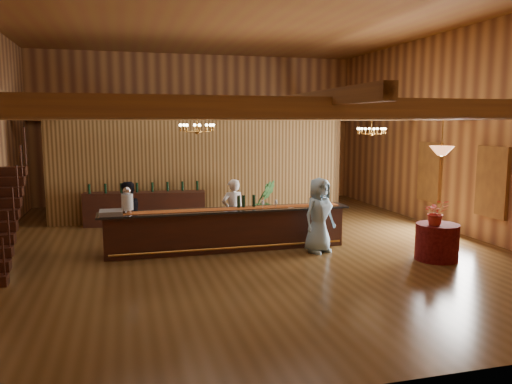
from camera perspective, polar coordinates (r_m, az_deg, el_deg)
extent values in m
plane|color=brown|center=(12.53, -1.61, -5.91)|extent=(14.00, 14.00, 0.00)
plane|color=brown|center=(12.42, -1.71, 19.56)|extent=(14.00, 14.00, 0.00)
cube|color=#B57F46|center=(19.05, -6.56, 7.15)|extent=(12.00, 0.10, 5.50)
cube|color=#B57F46|center=(5.60, 15.18, 5.11)|extent=(12.00, 0.10, 5.50)
cube|color=#B57F46|center=(14.76, 21.80, 6.42)|extent=(0.10, 14.00, 5.50)
cube|color=#9E6B31|center=(6.94, 9.02, 9.50)|extent=(11.90, 0.20, 0.28)
cube|color=#9E6B31|center=(9.28, 2.67, 9.18)|extent=(11.90, 0.20, 0.28)
cube|color=#9E6B31|center=(11.68, -1.09, 8.93)|extent=(11.90, 0.20, 0.28)
cube|color=#9E6B31|center=(14.12, -3.56, 8.75)|extent=(11.90, 0.20, 0.28)
cube|color=#9E6B31|center=(16.58, -5.30, 8.61)|extent=(11.90, 0.20, 0.28)
cube|color=#9E6B31|center=(18.85, -6.50, 8.51)|extent=(11.90, 0.20, 0.28)
cube|color=#9E6B31|center=(11.96, -23.42, 8.93)|extent=(0.18, 13.90, 0.22)
cube|color=#9E6B31|center=(12.17, -1.67, 9.55)|extent=(0.18, 13.90, 0.22)
cube|color=#9E6B31|center=(13.92, 16.91, 9.01)|extent=(0.18, 13.90, 0.22)
cube|color=#9E6B31|center=(16.49, -20.85, 2.56)|extent=(0.20, 0.20, 3.20)
cube|color=#9E6B31|center=(17.95, 9.09, 3.38)|extent=(0.20, 0.20, 3.20)
cube|color=olive|center=(15.58, -6.41, 2.56)|extent=(9.00, 0.18, 3.10)
cube|color=white|center=(13.55, 25.40, 1.04)|extent=(0.12, 1.05, 1.75)
cube|color=white|center=(15.61, 19.24, 2.17)|extent=(0.12, 1.05, 1.75)
cube|color=#3B190F|center=(12.43, -27.17, 1.07)|extent=(1.00, 0.28, 0.20)
cube|color=#3B190F|center=(12.69, -26.97, 2.11)|extent=(1.00, 0.28, 0.20)
cube|color=#3B190F|center=(17.92, -2.58, 0.08)|extent=(1.20, 0.60, 1.10)
cube|color=olive|center=(17.54, -12.20, -0.43)|extent=(1.00, 0.60, 1.00)
cube|color=#3B190F|center=(11.83, -3.29, -4.43)|extent=(5.61, 0.61, 0.93)
cube|color=black|center=(11.73, -3.31, -2.09)|extent=(5.89, 0.73, 0.05)
cube|color=maroon|center=(11.73, -3.31, -1.95)|extent=(5.52, 0.38, 0.01)
cylinder|color=#C78A35|center=(11.55, -2.89, -6.40)|extent=(5.42, 0.05, 0.05)
cylinder|color=silver|center=(11.53, -14.46, -2.18)|extent=(0.18, 0.18, 0.08)
cylinder|color=silver|center=(11.50, -14.50, -1.10)|extent=(0.26, 0.26, 0.36)
sphere|color=silver|center=(11.46, -14.54, 0.13)|extent=(0.18, 0.18, 0.18)
cube|color=gray|center=(11.44, -16.23, -2.28)|extent=(0.50, 0.50, 0.10)
cube|color=olive|center=(12.25, 6.38, -0.88)|extent=(0.06, 0.06, 0.30)
cube|color=olive|center=(12.35, 7.59, -0.82)|extent=(0.06, 0.06, 0.30)
cylinder|color=olive|center=(12.30, 6.99, -0.71)|extent=(0.24, 0.24, 0.24)
cylinder|color=black|center=(11.87, -2.00, -1.11)|extent=(0.07, 0.07, 0.30)
cylinder|color=black|center=(11.90, -1.43, -1.09)|extent=(0.07, 0.07, 0.30)
cylinder|color=black|center=(11.96, -0.25, -1.04)|extent=(0.07, 0.07, 0.30)
cube|color=#3B190F|center=(15.04, -12.53, -1.85)|extent=(3.53, 1.04, 0.98)
cylinder|color=maroon|center=(11.69, 19.97, -5.39)|extent=(0.93, 0.93, 0.80)
cylinder|color=#C78A35|center=(11.65, -6.76, 7.87)|extent=(0.02, 0.02, 0.41)
sphere|color=#C78A35|center=(11.65, -6.75, 6.87)|extent=(0.12, 0.12, 0.12)
torus|color=#C78A35|center=(11.65, -6.75, 7.36)|extent=(0.80, 0.80, 0.04)
cylinder|color=#C78A35|center=(14.73, 13.07, 7.50)|extent=(0.02, 0.02, 0.53)
sphere|color=#C78A35|center=(14.73, 13.04, 6.48)|extent=(0.12, 0.12, 0.12)
torus|color=#C78A35|center=(14.73, 13.05, 6.87)|extent=(0.80, 0.80, 0.04)
cylinder|color=#C78A35|center=(11.40, 20.55, 6.44)|extent=(0.02, 0.02, 0.80)
cone|color=#E8824B|center=(11.41, 20.45, 4.44)|extent=(0.52, 0.52, 0.20)
imported|color=white|center=(12.48, -2.65, -2.19)|extent=(0.64, 0.47, 1.61)
imported|color=black|center=(12.15, -14.53, -2.67)|extent=(1.00, 0.97, 1.63)
imported|color=#90BBD7|center=(11.63, 7.23, -2.65)|extent=(1.00, 0.84, 1.75)
imported|color=#254E21|center=(14.89, 0.94, -1.13)|extent=(0.80, 0.68, 1.30)
imported|color=#AC2B20|center=(11.41, 19.90, -2.20)|extent=(0.63, 0.58, 0.57)
imported|color=#C78A35|center=(11.43, 19.91, -2.79)|extent=(0.20, 0.20, 0.33)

